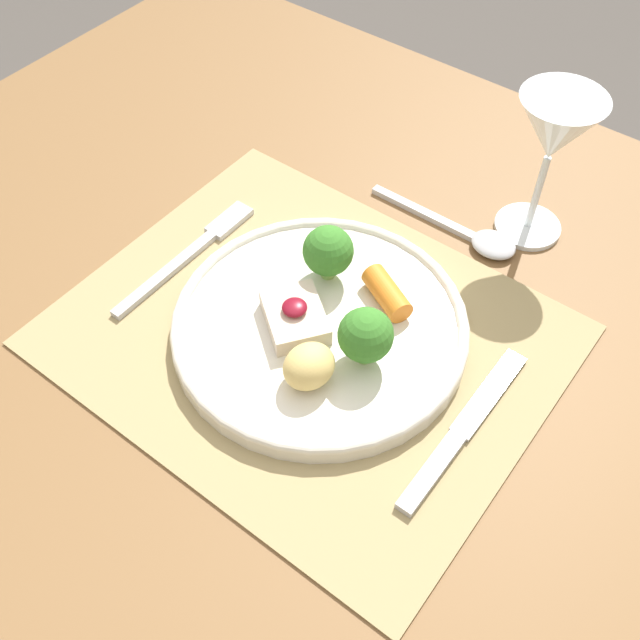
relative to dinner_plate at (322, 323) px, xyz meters
The scene contains 8 objects.
ground_plane 0.79m from the dinner_plate, 136.31° to the right, with size 8.00×8.00×0.00m, color #4C4742.
dining_table 0.12m from the dinner_plate, 136.31° to the right, with size 1.21×0.99×0.77m.
placemat 0.02m from the dinner_plate, 136.31° to the right, with size 0.46×0.38×0.00m, color #9E895B.
dinner_plate is the anchor object (origin of this frame).
fork 0.18m from the dinner_plate, behind, with size 0.02×0.20×0.01m.
knife 0.17m from the dinner_plate, ahead, with size 0.02×0.20×0.01m.
spoon 0.21m from the dinner_plate, 75.31° to the left, with size 0.19×0.04×0.01m.
wine_glass_near 0.29m from the dinner_plate, 70.65° to the left, with size 0.09×0.09×0.17m.
Camera 1 is at (0.28, -0.35, 1.35)m, focal length 42.00 mm.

